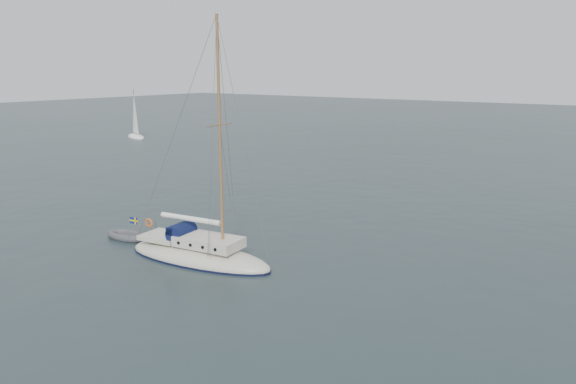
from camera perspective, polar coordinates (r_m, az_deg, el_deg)
The scene contains 4 objects.
ground at distance 28.71m, azimuth -1.49°, elevation -7.82°, with size 300.00×300.00×0.00m, color black.
sailboat at distance 29.99m, azimuth -9.07°, elevation -5.09°, with size 9.15×2.74×13.03m.
dinghy at distance 34.94m, azimuth -16.14°, elevation -4.28°, with size 2.90×1.31×0.42m.
distant_yacht_a at distance 85.39m, azimuth -15.31°, elevation 7.49°, with size 5.63×3.00×7.46m.
Camera 1 is at (16.24, -21.48, 9.95)m, focal length 35.00 mm.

